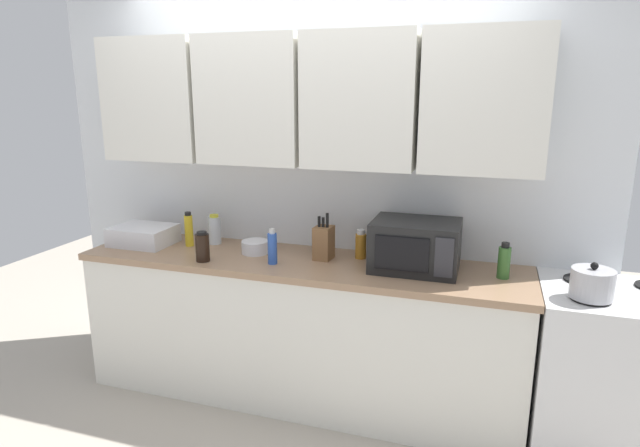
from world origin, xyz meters
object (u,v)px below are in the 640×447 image
(stove_range, at_px, (611,375))
(bottle_clear_tall, at_px, (215,230))
(bottle_soy_dark, at_px, (202,247))
(kettle, at_px, (592,283))
(bottle_green_oil, at_px, (504,262))
(dish_rack, at_px, (143,235))
(bowl_ceramic_small, at_px, (255,247))
(bottle_blue_cleaner, at_px, (272,248))
(microwave, at_px, (415,246))
(knife_block, at_px, (324,242))
(bottle_yellow_mustard, at_px, (189,230))
(bottle_amber_vinegar, at_px, (361,245))

(stove_range, height_order, bottle_clear_tall, bottle_clear_tall)
(bottle_soy_dark, bearing_deg, bottle_clear_tall, 107.92)
(kettle, height_order, bottle_green_oil, bottle_green_oil)
(bottle_soy_dark, bearing_deg, dish_rack, 160.23)
(bowl_ceramic_small, bearing_deg, stove_range, -1.78)
(bottle_blue_cleaner, distance_m, bowl_ceramic_small, 0.25)
(bottle_soy_dark, bearing_deg, bottle_green_oil, 8.01)
(bottle_soy_dark, distance_m, bottle_green_oil, 1.71)
(bottle_green_oil, bearing_deg, dish_rack, -179.04)
(microwave, relative_size, bottle_green_oil, 2.42)
(bottle_soy_dark, xyz_separation_m, bottle_green_oil, (1.69, 0.24, 0.00))
(knife_block, height_order, bottle_soy_dark, knife_block)
(bottle_yellow_mustard, xyz_separation_m, bottle_amber_vinegar, (1.12, 0.09, -0.03))
(stove_range, bearing_deg, bowl_ceramic_small, 178.22)
(bottle_green_oil, relative_size, bottle_clear_tall, 1.01)
(dish_rack, distance_m, knife_block, 1.23)
(dish_rack, distance_m, bottle_yellow_mustard, 0.32)
(knife_block, distance_m, bowl_ceramic_small, 0.45)
(bottle_yellow_mustard, relative_size, bottle_soy_dark, 1.25)
(bottle_clear_tall, bearing_deg, bottle_yellow_mustard, -143.24)
(bottle_green_oil, relative_size, bowl_ceramic_small, 1.17)
(microwave, xyz_separation_m, dish_rack, (-1.77, -0.04, -0.08))
(kettle, distance_m, bottle_blue_cleaner, 1.68)
(kettle, bearing_deg, microwave, 167.40)
(bottle_green_oil, xyz_separation_m, bottle_amber_vinegar, (-0.81, 0.11, -0.01))
(kettle, xyz_separation_m, bottle_yellow_mustard, (-2.34, 0.22, 0.02))
(dish_rack, bearing_deg, bottle_yellow_mustard, 10.61)
(microwave, bearing_deg, stove_range, -3.03)
(bottle_yellow_mustard, bearing_deg, stove_range, -1.78)
(bowl_ceramic_small, bearing_deg, bottle_blue_cleaner, -41.10)
(bottle_blue_cleaner, relative_size, bottle_soy_dark, 1.17)
(microwave, distance_m, dish_rack, 1.77)
(knife_block, relative_size, bottle_blue_cleaner, 1.36)
(dish_rack, bearing_deg, bottle_clear_tall, 19.59)
(bowl_ceramic_small, bearing_deg, dish_rack, -176.86)
(bottle_soy_dark, height_order, bottle_green_oil, bottle_green_oil)
(stove_range, relative_size, microwave, 1.90)
(kettle, relative_size, bottle_amber_vinegar, 1.12)
(bottle_blue_cleaner, relative_size, bottle_green_oil, 1.06)
(dish_rack, relative_size, bottle_blue_cleaner, 1.80)
(bottle_yellow_mustard, height_order, bottle_amber_vinegar, bottle_yellow_mustard)
(bottle_blue_cleaner, bearing_deg, microwave, 10.82)
(bottle_soy_dark, distance_m, bottle_amber_vinegar, 0.94)
(bottle_blue_cleaner, bearing_deg, knife_block, 34.92)
(knife_block, bearing_deg, bowl_ceramic_small, -177.77)
(stove_range, xyz_separation_m, knife_block, (-1.59, 0.08, 0.55))
(stove_range, bearing_deg, bottle_clear_tall, 175.74)
(bottle_blue_cleaner, xyz_separation_m, bowl_ceramic_small, (-0.19, 0.16, -0.06))
(bottle_clear_tall, bearing_deg, knife_block, -7.03)
(bottle_green_oil, distance_m, bottle_clear_tall, 1.81)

